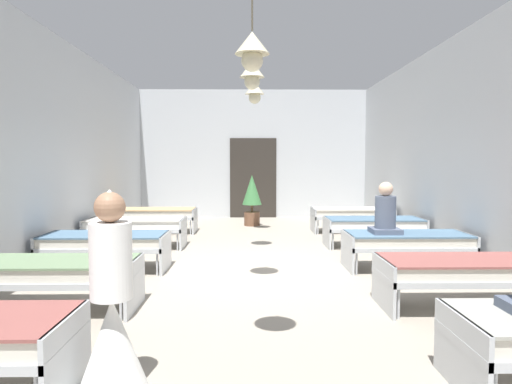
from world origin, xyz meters
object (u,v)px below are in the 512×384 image
Objects in this scene: bed_left_row_1 at (52,272)px; bed_right_row_4 at (352,214)px; nurse_near_aisle at (112,322)px; potted_plant at (252,196)px; bed_left_row_4 at (156,214)px; bed_right_row_1 at (464,271)px; bed_left_row_2 at (105,242)px; bed_left_row_3 at (136,225)px; bed_right_row_3 at (374,225)px; patient_seated_secondary at (385,214)px; bed_right_row_2 at (407,242)px.

bed_left_row_1 is 7.39m from bed_right_row_4.
nurse_near_aisle is 1.11× the size of potted_plant.
bed_left_row_4 is at bearing 180.00° from bed_right_row_4.
bed_right_row_1 is 3.93m from nurse_near_aisle.
bed_left_row_2 is at bearing -141.02° from bed_right_row_4.
bed_left_row_1 is 1.28× the size of nurse_near_aisle.
nurse_near_aisle is at bearing -80.69° from bed_left_row_4.
bed_right_row_4 is (4.70, 1.90, 0.00)m from bed_left_row_3.
bed_right_row_1 is at bearing -70.76° from potted_plant.
bed_right_row_1 is 1.00× the size of bed_left_row_2.
bed_right_row_3 is at bearing -22.03° from bed_left_row_4.
potted_plant reaches higher than bed_left_row_3.
bed_left_row_3 is 1.90m from bed_left_row_4.
bed_right_row_1 is 1.00× the size of bed_right_row_3.
bed_left_row_1 is 1.00× the size of bed_right_row_3.
patient_seated_secondary is at bearing 23.42° from bed_left_row_1.
patient_seated_secondary is (-0.35, -0.02, 0.43)m from bed_right_row_2.
nurse_near_aisle reaches higher than patient_seated_secondary.
bed_right_row_2 is 1.00× the size of bed_right_row_4.
bed_right_row_1 and bed_right_row_3 have the same top height.
bed_left_row_4 is at bearing 90.00° from bed_left_row_3.
patient_seated_secondary is (4.35, -3.82, 0.43)m from bed_left_row_4.
nurse_near_aisle is (1.24, -3.77, 0.09)m from bed_left_row_2.
nurse_near_aisle reaches higher than bed_right_row_3.
bed_right_row_1 is 1.28× the size of nurse_near_aisle.
bed_left_row_2 is at bearing -114.91° from potted_plant.
potted_plant reaches higher than bed_right_row_2.
bed_left_row_4 is (0.00, 1.90, 0.00)m from bed_left_row_3.
bed_right_row_1 and bed_right_row_2 have the same top height.
bed_right_row_4 is 1.41× the size of potted_plant.
bed_right_row_2 is at bearing -90.00° from bed_right_row_4.
patient_seated_secondary is 5.38m from potted_plant.
bed_right_row_2 is 5.11m from nurse_near_aisle.
bed_left_row_2 is 4.37m from patient_seated_secondary.
bed_right_row_4 is (4.70, 5.70, 0.00)m from bed_left_row_1.
bed_right_row_3 is 3.90m from potted_plant.
nurse_near_aisle is at bearing -121.37° from bed_right_row_3.
potted_plant is at bearing 115.77° from bed_right_row_2.
bed_right_row_1 is 2.38× the size of patient_seated_secondary.
bed_left_row_1 and bed_left_row_2 have the same top height.
bed_left_row_1 is at bearing -108.56° from potted_plant.
patient_seated_secondary is (3.11, 3.75, 0.34)m from nurse_near_aisle.
potted_plant reaches higher than bed_left_row_1.
bed_left_row_1 is 6.04m from bed_right_row_3.
bed_right_row_2 is 1.41× the size of potted_plant.
bed_left_row_3 is 1.00× the size of bed_right_row_3.
bed_left_row_1 is 1.00× the size of bed_right_row_1.
bed_left_row_1 is at bearing -157.97° from bed_right_row_2.
bed_left_row_4 is (0.00, 3.80, 0.00)m from bed_left_row_2.
bed_right_row_1 is 7.39m from bed_left_row_4.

